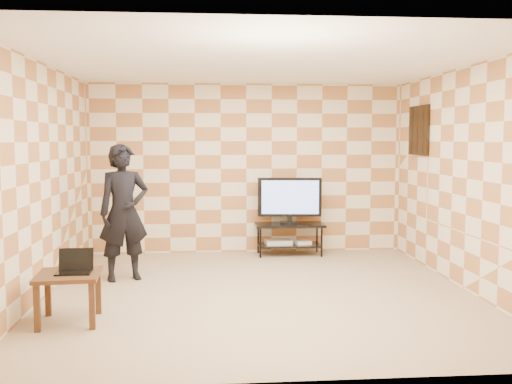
{
  "coord_description": "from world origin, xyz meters",
  "views": [
    {
      "loc": [
        -0.59,
        -6.61,
        1.82
      ],
      "look_at": [
        0.0,
        0.6,
        1.15
      ],
      "focal_mm": 40.0,
      "sensor_mm": 36.0,
      "label": 1
    }
  ],
  "objects_px": {
    "tv": "(290,198)",
    "side_table": "(69,282)",
    "person": "(124,212)",
    "tv_stand": "(289,232)"
  },
  "relations": [
    {
      "from": "tv_stand",
      "to": "side_table",
      "type": "xyz_separation_m",
      "value": [
        -2.65,
        -3.12,
        0.04
      ]
    },
    {
      "from": "side_table",
      "to": "person",
      "type": "relative_size",
      "value": 0.37
    },
    {
      "from": "person",
      "to": "tv",
      "type": "bearing_deg",
      "value": 9.34
    },
    {
      "from": "tv",
      "to": "tv_stand",
      "type": "bearing_deg",
      "value": 95.41
    },
    {
      "from": "tv_stand",
      "to": "person",
      "type": "xyz_separation_m",
      "value": [
        -2.35,
        -1.4,
        0.51
      ]
    },
    {
      "from": "tv",
      "to": "person",
      "type": "relative_size",
      "value": 0.57
    },
    {
      "from": "tv",
      "to": "side_table",
      "type": "relative_size",
      "value": 1.55
    },
    {
      "from": "tv_stand",
      "to": "person",
      "type": "height_order",
      "value": "person"
    },
    {
      "from": "tv_stand",
      "to": "tv",
      "type": "distance_m",
      "value": 0.53
    },
    {
      "from": "tv",
      "to": "side_table",
      "type": "xyz_separation_m",
      "value": [
        -2.65,
        -3.12,
        -0.49
      ]
    }
  ]
}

